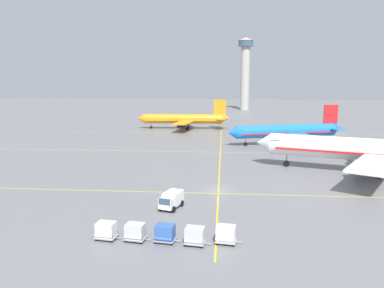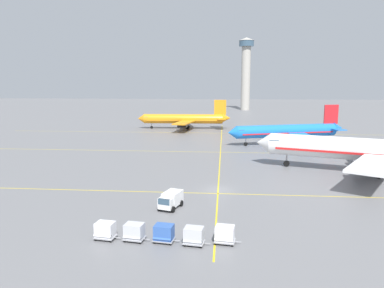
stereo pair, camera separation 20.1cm
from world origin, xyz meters
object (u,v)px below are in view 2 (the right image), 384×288
object	(u,v)px
baggage_cart_row_fourth	(194,236)
airliner_second_row	(288,131)
baggage_cart_row_second	(134,232)
baggage_cart_row_middle	(164,233)
control_tower	(246,69)
airliner_front_gate	(370,150)
baggage_cart_row_leftmost	(105,230)
airliner_third_row	(184,119)
baggage_cart_row_fifth	(225,234)
service_truck_red_van	(171,200)

from	to	relation	value
baggage_cart_row_fourth	airliner_second_row	bearing A→B (deg)	72.88
baggage_cart_row_fourth	baggage_cart_row_second	bearing A→B (deg)	175.88
baggage_cart_row_middle	control_tower	size ratio (longest dim) A/B	0.07
airliner_front_gate	control_tower	distance (m)	154.56
baggage_cart_row_leftmost	baggage_cart_row_fourth	world-z (taller)	same
airliner_front_gate	baggage_cart_row_middle	world-z (taller)	airliner_front_gate
airliner_third_row	baggage_cart_row_fifth	distance (m)	94.42
airliner_third_row	control_tower	distance (m)	96.79
airliner_third_row	baggage_cart_row_second	world-z (taller)	airliner_third_row
service_truck_red_van	baggage_cart_row_second	xyz separation A→B (m)	(-2.34, -10.43, -0.17)
service_truck_red_van	control_tower	distance (m)	176.56
airliner_third_row	baggage_cart_row_fourth	size ratio (longest dim) A/B	11.46
airliner_third_row	baggage_cart_row_fifth	xyz separation A→B (m)	(14.14, -93.32, -2.46)
airliner_second_row	baggage_cart_row_leftmost	size ratio (longest dim) A/B	11.34
airliner_front_gate	service_truck_red_van	size ratio (longest dim) A/B	8.88
airliner_front_gate	baggage_cart_row_fifth	bearing A→B (deg)	-129.13
airliner_second_row	baggage_cart_row_leftmost	bearing A→B (deg)	-114.64
control_tower	baggage_cart_row_fifth	bearing A→B (deg)	-93.66
baggage_cart_row_leftmost	baggage_cart_row_fifth	bearing A→B (deg)	0.28
airliner_third_row	baggage_cart_row_second	bearing A→B (deg)	-87.09
baggage_cart_row_middle	baggage_cart_row_fifth	xyz separation A→B (m)	(6.26, 0.23, 0.00)
airliner_front_gate	airliner_third_row	size ratio (longest dim) A/B	1.22
airliner_second_row	control_tower	bearing A→B (deg)	92.28
baggage_cart_row_second	baggage_cart_row_fourth	size ratio (longest dim) A/B	1.00
service_truck_red_van	baggage_cart_row_leftmost	distance (m)	11.68
baggage_cart_row_fifth	service_truck_red_van	bearing A→B (deg)	124.54
baggage_cart_row_fifth	control_tower	bearing A→B (deg)	86.34
airliner_third_row	control_tower	xyz separation A→B (m)	(25.92, 91.04, 20.23)
control_tower	baggage_cart_row_middle	bearing A→B (deg)	-95.58
service_truck_red_van	baggage_cart_row_second	distance (m)	10.69
airliner_front_gate	baggage_cart_row_second	size ratio (longest dim) A/B	13.95
airliner_second_row	baggage_cart_row_leftmost	xyz separation A→B (m)	(-29.12, -63.48, -2.50)
baggage_cart_row_leftmost	baggage_cart_row_middle	size ratio (longest dim) A/B	1.00
airliner_front_gate	baggage_cart_row_fourth	distance (m)	43.44
airliner_front_gate	baggage_cart_row_middle	size ratio (longest dim) A/B	13.95
baggage_cart_row_second	baggage_cart_row_fifth	size ratio (longest dim) A/B	1.00
airliner_second_row	baggage_cart_row_middle	world-z (taller)	airliner_second_row
service_truck_red_van	baggage_cart_row_middle	xyz separation A→B (m)	(0.80, -10.48, -0.17)
airliner_third_row	baggage_cart_row_second	xyz separation A→B (m)	(4.75, -93.49, -2.46)
baggage_cart_row_fourth	control_tower	xyz separation A→B (m)	(14.91, 184.98, 22.70)
airliner_front_gate	control_tower	xyz separation A→B (m)	(-13.97, 152.70, 19.38)
airliner_front_gate	airliner_second_row	distance (m)	33.06
airliner_front_gate	service_truck_red_van	distance (m)	39.30
baggage_cart_row_leftmost	control_tower	bearing A→B (deg)	82.49
airliner_third_row	baggage_cart_row_leftmost	distance (m)	93.43
airliner_third_row	baggage_cart_row_middle	world-z (taller)	airliner_third_row
airliner_second_row	baggage_cart_row_second	size ratio (longest dim) A/B	11.34
service_truck_red_van	control_tower	world-z (taller)	control_tower
baggage_cart_row_second	baggage_cart_row_fifth	distance (m)	9.40
airliner_second_row	baggage_cart_row_middle	size ratio (longest dim) A/B	11.34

